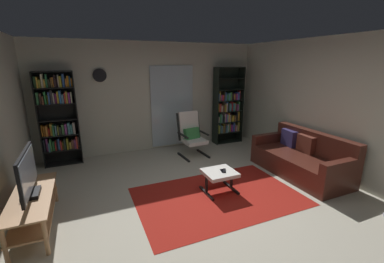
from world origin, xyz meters
name	(u,v)px	position (x,y,z in m)	size (l,w,h in m)	color
ground_plane	(205,203)	(0.00, 0.00, 0.00)	(7.02, 7.02, 0.00)	beige
wall_back	(153,97)	(0.00, 2.90, 1.30)	(5.60, 0.06, 2.60)	beige
wall_right	(338,109)	(2.70, 0.00, 1.30)	(0.06, 6.00, 2.60)	beige
glass_door_panel	(172,106)	(0.47, 2.83, 1.05)	(1.10, 0.01, 2.00)	silver
area_rug	(218,196)	(0.29, 0.09, 0.00)	(2.63, 1.72, 0.01)	#A82017
tv_stand	(34,205)	(-2.32, 0.38, 0.31)	(0.49, 1.36, 0.47)	tan
television	(28,175)	(-2.32, 0.36, 0.75)	(0.20, 0.94, 0.59)	black
bookshelf_near_tv	(58,116)	(-2.09, 2.67, 1.04)	(0.74, 0.30, 1.96)	black
bookshelf_near_sofa	(227,109)	(1.95, 2.62, 0.90)	(0.78, 0.30, 2.01)	black
leather_sofa	(301,159)	(2.21, 0.24, 0.30)	(0.88, 1.87, 0.83)	#51241B
lounge_armchair	(191,133)	(0.65, 2.05, 0.53)	(0.60, 0.68, 1.02)	black
ottoman	(219,175)	(0.38, 0.23, 0.31)	(0.52, 0.48, 0.37)	white
tv_remote	(224,171)	(0.45, 0.21, 0.38)	(0.04, 0.14, 0.02)	black
cell_phone	(223,171)	(0.43, 0.21, 0.38)	(0.07, 0.14, 0.01)	black
wall_clock	(100,75)	(-1.19, 2.82, 1.85)	(0.29, 0.03, 0.29)	silver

